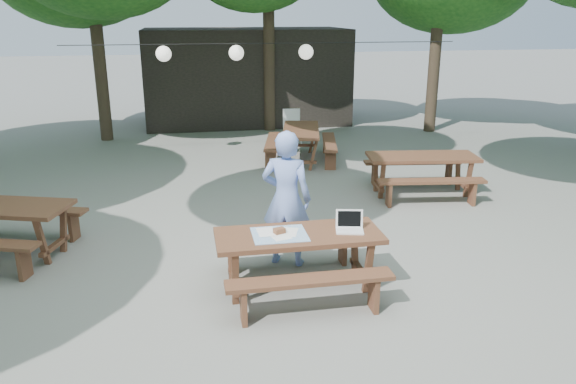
# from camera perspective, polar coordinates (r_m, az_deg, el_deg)

# --- Properties ---
(ground) EXTENTS (80.00, 80.00, 0.00)m
(ground) POSITION_cam_1_polar(r_m,az_deg,el_deg) (7.81, 1.00, -7.05)
(ground) COLOR slate
(ground) RESTS_ON ground
(pavilion) EXTENTS (6.00, 3.00, 2.80)m
(pavilion) POSITION_cam_1_polar(r_m,az_deg,el_deg) (17.64, -4.31, 11.70)
(pavilion) COLOR black
(pavilion) RESTS_ON ground
(main_picnic_table) EXTENTS (2.00, 1.58, 0.75)m
(main_picnic_table) POSITION_cam_1_polar(r_m,az_deg,el_deg) (6.90, 1.07, -7.01)
(main_picnic_table) COLOR #4F2E1B
(main_picnic_table) RESTS_ON ground
(picnic_table_ne) EXTENTS (2.09, 1.82, 0.75)m
(picnic_table_ne) POSITION_cam_1_polar(r_m,az_deg,el_deg) (10.78, 13.38, 1.77)
(picnic_table_ne) COLOR #4F2E1B
(picnic_table_ne) RESTS_ON ground
(picnic_table_far_e) EXTENTS (1.95, 2.20, 0.75)m
(picnic_table_far_e) POSITION_cam_1_polar(r_m,az_deg,el_deg) (12.87, 1.32, 4.86)
(picnic_table_far_e) COLOR #4F2E1B
(picnic_table_far_e) RESTS_ON ground
(woman) EXTENTS (0.80, 0.68, 1.84)m
(woman) POSITION_cam_1_polar(r_m,az_deg,el_deg) (7.44, -0.16, -0.68)
(woman) COLOR #7D98E3
(woman) RESTS_ON ground
(plastic_chair) EXTENTS (0.45, 0.45, 0.90)m
(plastic_chair) POSITION_cam_1_polar(r_m,az_deg,el_deg) (14.53, 0.46, 5.84)
(plastic_chair) COLOR silver
(plastic_chair) RESTS_ON ground
(laptop) EXTENTS (0.38, 0.33, 0.24)m
(laptop) POSITION_cam_1_polar(r_m,az_deg,el_deg) (6.88, 6.27, -3.38)
(laptop) COLOR white
(laptop) RESTS_ON main_picnic_table
(tabletop_clutter) EXTENTS (0.65, 0.55, 0.08)m
(tabletop_clutter) POSITION_cam_1_polar(r_m,az_deg,el_deg) (6.72, -0.89, -4.24)
(tabletop_clutter) COLOR #3B85CB
(tabletop_clutter) RESTS_ON main_picnic_table
(paper_lanterns) EXTENTS (9.00, 0.34, 0.38)m
(paper_lanterns) POSITION_cam_1_polar(r_m,az_deg,el_deg) (13.02, -5.21, 13.92)
(paper_lanterns) COLOR black
(paper_lanterns) RESTS_ON ground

